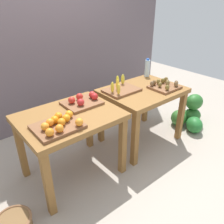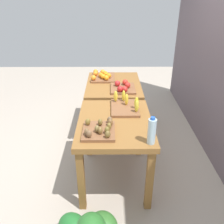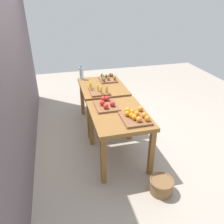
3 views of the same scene
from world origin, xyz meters
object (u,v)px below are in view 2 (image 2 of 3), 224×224
Objects in this scene: display_table_left at (114,91)px; water_bottle at (152,131)px; wicker_basket at (95,102)px; banana_crate at (126,106)px; display_table_right at (115,130)px; apple_bin at (123,87)px; kiwi_bin at (99,130)px; orange_bin at (102,76)px.

water_bottle is (1.55, 0.33, 0.25)m from display_table_left.
banana_crate is at bearing 16.15° from wicker_basket.
display_table_right is 2.54× the size of apple_bin.
banana_crate is at bearing -164.53° from water_bottle.
banana_crate is at bearing 151.41° from kiwi_bin.
apple_bin is 1.51× the size of water_bottle.
orange_bin is (-1.33, -0.17, 0.16)m from display_table_right.
apple_bin is 1.38m from wicker_basket.
water_bottle is at bearing 37.40° from display_table_right.
display_table_right is at bearing -24.89° from banana_crate.
wicker_basket is (-0.82, -0.35, -0.57)m from display_table_left.
orange_bin is 1.00× the size of banana_crate.
water_bottle is at bearing 8.76° from apple_bin.
orange_bin reaches higher than wicker_basket.
display_table_right is at bearing 7.35° from orange_bin.
orange_bin is at bearing -147.16° from apple_bin.
kiwi_bin is at bearing -110.53° from water_bottle.
display_table_left reaches higher than wicker_basket.
apple_bin is (-0.87, 0.13, 0.16)m from display_table_right.
apple_bin is at bearing 23.97° from wicker_basket.
kiwi_bin is at bearing -6.54° from display_table_left.
orange_bin is 1.08× the size of apple_bin.
wicker_basket is (-1.66, -0.48, -0.72)m from banana_crate.
apple_bin reaches higher than wicker_basket.
kiwi_bin is 0.52m from water_bottle.
orange_bin is 1.57m from kiwi_bin.
orange_bin is at bearing -140.53° from display_table_left.
orange_bin is 1.37× the size of wicker_basket.
kiwi_bin is at bearing -14.28° from apple_bin.
apple_bin reaches higher than kiwi_bin.
apple_bin is at bearing 165.72° from kiwi_bin.
apple_bin is (0.25, 0.13, 0.16)m from display_table_left.
display_table_left is 0.32m from apple_bin.
banana_crate is at bearing 0.35° from apple_bin.
kiwi_bin is at bearing 5.07° from wicker_basket.
kiwi_bin is 2.31m from wicker_basket.
apple_bin is at bearing 26.53° from display_table_left.
display_table_left is 2.36× the size of banana_crate.
banana_crate is 1.37× the size of wicker_basket.
wicker_basket is at bearing -156.03° from apple_bin.
display_table_right is (1.12, 0.00, 0.00)m from display_table_left.
banana_crate is 1.22× the size of kiwi_bin.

